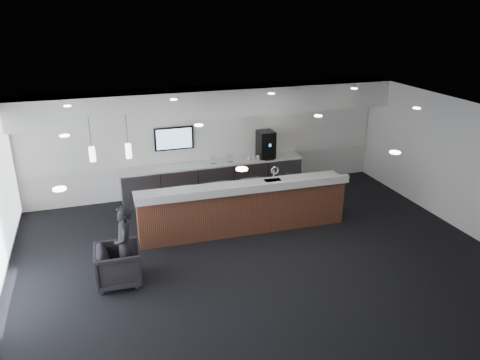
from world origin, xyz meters
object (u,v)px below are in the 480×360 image
object	(u,v)px
service_counter	(243,207)
coffee_machine	(266,144)
armchair	(118,265)
lounge_guest	(125,245)

from	to	relation	value
service_counter	coffee_machine	xyz separation A→B (m)	(1.42, 2.28, 0.75)
armchair	lounge_guest	size ratio (longest dim) A/B	0.52
service_counter	lounge_guest	world-z (taller)	lounge_guest
coffee_machine	armchair	xyz separation A→B (m)	(-4.39, -3.68, -0.95)
coffee_machine	lounge_guest	bearing A→B (deg)	-138.81
service_counter	armchair	size ratio (longest dim) A/B	5.90
armchair	lounge_guest	world-z (taller)	lounge_guest
armchair	service_counter	bearing A→B (deg)	-62.83
coffee_machine	service_counter	bearing A→B (deg)	-122.15
service_counter	armchair	distance (m)	3.29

